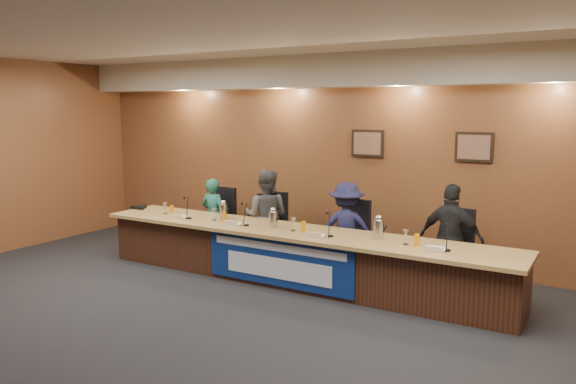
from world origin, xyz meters
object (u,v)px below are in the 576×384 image
at_px(panelist_d, 451,239).
at_px(banner, 278,262).
at_px(panelist_c, 346,229).
at_px(office_chair_c, 349,241).
at_px(office_chair_a, 218,224).
at_px(office_chair_b, 270,231).
at_px(carafe_left, 224,212).
at_px(panelist_a, 214,216).
at_px(office_chair_d, 452,255).
at_px(speakerphone, 140,207).
at_px(dais_body, 294,257).
at_px(carafe_mid, 273,220).
at_px(panelist_b, 266,216).
at_px(carafe_right, 379,230).

bearing_deg(panelist_d, banner, 32.89).
xyz_separation_m(panelist_c, office_chair_c, (0.00, 0.10, -0.20)).
bearing_deg(office_chair_a, office_chair_b, 4.52).
relative_size(office_chair_c, carafe_left, 2.12).
bearing_deg(panelist_a, panelist_c, 179.94).
bearing_deg(office_chair_d, office_chair_b, -176.64).
xyz_separation_m(carafe_left, speakerphone, (-1.71, -0.02, -0.09)).
relative_size(dais_body, office_chair_c, 12.50).
height_order(dais_body, panelist_a, panelist_a).
bearing_deg(office_chair_c, carafe_left, -147.72).
bearing_deg(panelist_a, office_chair_c, -177.66).
relative_size(carafe_mid, speakerphone, 0.69).
height_order(banner, panelist_d, panelist_d).
relative_size(panelist_b, office_chair_c, 3.04).
height_order(panelist_b, panelist_c, panelist_b).
bearing_deg(office_chair_b, office_chair_d, -5.81).
distance_m(office_chair_d, carafe_left, 3.31).
height_order(banner, office_chair_b, banner).
height_order(panelist_c, office_chair_d, panelist_c).
height_order(dais_body, carafe_right, carafe_right).
bearing_deg(dais_body, carafe_right, 1.35).
xyz_separation_m(panelist_c, carafe_mid, (-0.79, -0.71, 0.18)).
distance_m(office_chair_c, carafe_mid, 1.19).
relative_size(office_chair_d, speakerphone, 1.50).
bearing_deg(office_chair_c, panelist_c, -79.50).
relative_size(office_chair_a, office_chair_c, 1.00).
height_order(office_chair_a, office_chair_d, same).
xyz_separation_m(office_chair_d, speakerphone, (-4.93, -0.71, 0.30)).
height_order(dais_body, panelist_c, panelist_c).
bearing_deg(banner, office_chair_b, 127.04).
bearing_deg(office_chair_b, carafe_left, -123.76).
distance_m(office_chair_c, speakerphone, 3.53).
relative_size(dais_body, panelist_c, 4.43).
bearing_deg(panelist_c, office_chair_a, -22.97).
relative_size(panelist_d, office_chair_d, 2.99).
relative_size(office_chair_c, speakerphone, 1.50).
relative_size(panelist_d, carafe_right, 5.89).
distance_m(office_chair_b, carafe_left, 0.87).
bearing_deg(carafe_right, panelist_c, 139.79).
xyz_separation_m(panelist_a, office_chair_a, (0.00, 0.10, -0.15)).
height_order(carafe_right, speakerphone, carafe_right).
bearing_deg(panelist_b, panelist_d, 163.52).
distance_m(panelist_b, office_chair_c, 1.39).
relative_size(panelist_c, office_chair_d, 2.82).
xyz_separation_m(office_chair_b, carafe_right, (2.10, -0.72, 0.39)).
bearing_deg(panelist_c, panelist_a, -20.58).
relative_size(panelist_a, office_chair_a, 2.62).
bearing_deg(panelist_d, panelist_c, 4.56).
bearing_deg(carafe_left, panelist_d, 10.42).
height_order(dais_body, carafe_left, carafe_left).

